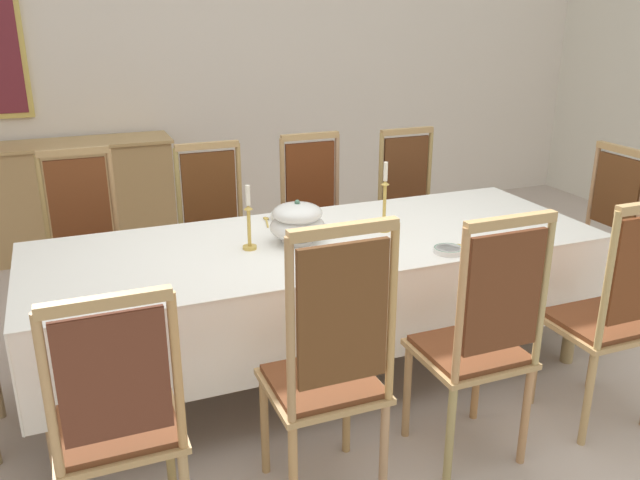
% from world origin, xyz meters
% --- Properties ---
extents(ground, '(7.72, 5.87, 0.04)m').
position_xyz_m(ground, '(0.00, 0.00, -0.02)').
color(ground, '#BAA89D').
extents(back_wall, '(7.72, 0.08, 3.59)m').
position_xyz_m(back_wall, '(0.00, 2.97, 1.80)').
color(back_wall, silver).
rests_on(back_wall, ground).
extents(dining_table, '(2.89, 1.04, 0.77)m').
position_xyz_m(dining_table, '(0.00, 0.16, 0.70)').
color(dining_table, tan).
rests_on(dining_table, ground).
extents(tablecloth, '(2.91, 1.06, 0.45)m').
position_xyz_m(tablecloth, '(0.00, 0.16, 0.65)').
color(tablecloth, white).
rests_on(tablecloth, dining_table).
extents(chair_south_a, '(0.44, 0.42, 1.09)m').
position_xyz_m(chair_south_a, '(-1.11, -0.76, 0.57)').
color(chair_south_a, tan).
rests_on(chair_south_a, ground).
extents(chair_north_a, '(0.44, 0.42, 1.13)m').
position_xyz_m(chair_north_a, '(-1.11, 1.09, 0.59)').
color(chair_north_a, tan).
rests_on(chair_north_a, ground).
extents(chair_south_b, '(0.44, 0.42, 1.22)m').
position_xyz_m(chair_south_b, '(-0.33, -0.77, 0.62)').
color(chair_south_b, '#AA804E').
rests_on(chair_south_b, ground).
extents(chair_north_b, '(0.44, 0.42, 1.11)m').
position_xyz_m(chair_north_b, '(-0.33, 1.09, 0.58)').
color(chair_north_b, tan).
rests_on(chair_north_b, ground).
extents(chair_south_c, '(0.44, 0.42, 1.17)m').
position_xyz_m(chair_south_c, '(0.35, -0.76, 0.60)').
color(chair_south_c, '#AC8052').
rests_on(chair_south_c, ground).
extents(chair_north_c, '(0.44, 0.42, 1.12)m').
position_xyz_m(chair_north_c, '(0.35, 1.09, 0.58)').
color(chair_north_c, tan).
rests_on(chair_north_c, ground).
extents(chair_south_d, '(0.44, 0.42, 1.15)m').
position_xyz_m(chair_south_d, '(1.08, -0.76, 0.59)').
color(chair_south_d, '#B08052').
rests_on(chair_south_d, ground).
extents(chair_north_d, '(0.44, 0.42, 1.10)m').
position_xyz_m(chair_north_d, '(1.08, 1.09, 0.58)').
color(chair_north_d, tan).
rests_on(chair_north_d, ground).
extents(chair_head_east, '(0.42, 0.44, 1.11)m').
position_xyz_m(chair_head_east, '(1.85, 0.16, 0.58)').
color(chair_head_east, tan).
rests_on(chair_head_east, ground).
extents(soup_tureen, '(0.28, 0.28, 0.22)m').
position_xyz_m(soup_tureen, '(-0.12, 0.16, 0.88)').
color(soup_tureen, silver).
rests_on(soup_tureen, tablecloth).
extents(candlestick_west, '(0.07, 0.07, 0.32)m').
position_xyz_m(candlestick_west, '(-0.37, 0.16, 0.90)').
color(candlestick_west, gold).
rests_on(candlestick_west, tablecloth).
extents(candlestick_east, '(0.07, 0.07, 0.37)m').
position_xyz_m(candlestick_east, '(0.37, 0.16, 0.93)').
color(candlestick_east, gold).
rests_on(candlestick_east, tablecloth).
extents(bowl_near_left, '(0.14, 0.14, 0.03)m').
position_xyz_m(bowl_near_left, '(0.51, -0.25, 0.79)').
color(bowl_near_left, silver).
rests_on(bowl_near_left, tablecloth).
extents(bowl_near_right, '(0.18, 0.18, 0.04)m').
position_xyz_m(bowl_near_right, '(-0.05, 0.54, 0.80)').
color(bowl_near_right, silver).
rests_on(bowl_near_right, tablecloth).
extents(spoon_primary, '(0.03, 0.18, 0.01)m').
position_xyz_m(spoon_primary, '(0.61, -0.22, 0.78)').
color(spoon_primary, gold).
rests_on(spoon_primary, tablecloth).
extents(spoon_secondary, '(0.06, 0.17, 0.01)m').
position_xyz_m(spoon_secondary, '(-0.16, 0.57, 0.78)').
color(spoon_secondary, gold).
rests_on(spoon_secondary, tablecloth).
extents(sideboard, '(1.44, 0.48, 0.90)m').
position_xyz_m(sideboard, '(-1.05, 2.66, 0.45)').
color(sideboard, tan).
rests_on(sideboard, ground).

